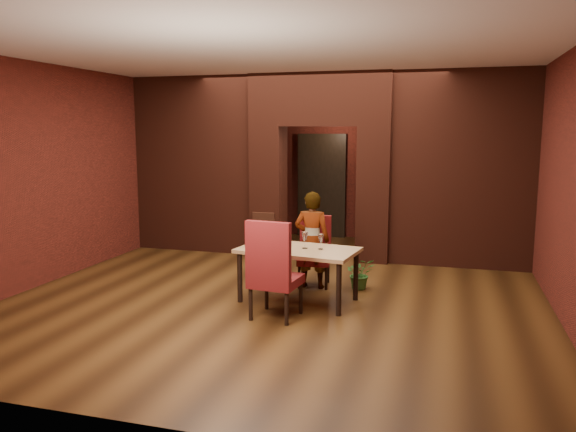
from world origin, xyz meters
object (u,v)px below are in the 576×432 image
person_seated (312,240)px  water_bottle (267,234)px  chair_far (314,252)px  wine_glass_c (321,242)px  wine_bucket (251,239)px  chair_near (276,268)px  dining_table (298,275)px  potted_plant (360,273)px  wine_glass_a (283,240)px  wine_glass_b (305,240)px

person_seated → water_bottle: bearing=51.2°
chair_far → wine_glass_c: size_ratio=5.09×
chair_far → wine_bucket: size_ratio=4.85×
person_seated → wine_glass_c: size_ratio=7.03×
wine_glass_c → person_seated: bearing=112.5°
chair_near → wine_glass_c: (0.38, 0.72, 0.21)m
dining_table → potted_plant: (0.70, 0.80, -0.13)m
water_bottle → potted_plant: 1.50m
wine_glass_c → wine_glass_a: bearing=179.4°
dining_table → wine_glass_c: (0.29, 0.03, 0.45)m
wine_glass_c → water_bottle: water_bottle is taller
person_seated → wine_glass_c: bearing=111.7°
wine_glass_c → water_bottle: (-0.74, 0.06, 0.06)m
chair_near → wine_bucket: chair_near is taller
wine_glass_b → wine_glass_c: 0.21m
chair_near → water_bottle: size_ratio=3.80×
person_seated → wine_glass_b: (0.06, -0.66, 0.13)m
wine_glass_a → dining_table: bearing=-8.8°
person_seated → chair_far: bearing=-97.5°
wine_glass_a → chair_far: bearing=71.6°
wine_bucket → chair_far: bearing=51.2°
wine_glass_b → water_bottle: size_ratio=0.69×
chair_far → wine_bucket: (-0.67, -0.83, 0.31)m
chair_far → person_seated: bearing=-104.4°
chair_near → wine_glass_c: chair_near is taller
chair_far → chair_near: bearing=-102.4°
person_seated → water_bottle: person_seated is taller
chair_far → wine_glass_b: bearing=-93.7°
chair_near → potted_plant: bearing=-111.8°
wine_glass_c → wine_bucket: size_ratio=0.95×
person_seated → wine_bucket: person_seated is taller
chair_near → water_bottle: 0.90m
person_seated → wine_glass_c: person_seated is taller
dining_table → water_bottle: (-0.45, 0.08, 0.51)m
wine_bucket → person_seated: bearing=48.4°
wine_glass_c → potted_plant: bearing=62.2°
potted_plant → wine_glass_b: bearing=-128.5°
person_seated → water_bottle: 0.78m
water_bottle → chair_near: bearing=-65.1°
wine_glass_b → wine_glass_c: (0.21, 0.00, -0.01)m
dining_table → wine_bucket: 0.79m
chair_far → potted_plant: bearing=-5.6°
chair_far → person_seated: 0.21m
dining_table → person_seated: 0.77m
chair_near → potted_plant: chair_near is taller
wine_glass_b → person_seated: bearing=95.4°
chair_far → water_bottle: water_bottle is taller
dining_table → chair_near: chair_near is taller
dining_table → person_seated: (0.02, 0.69, 0.34)m
potted_plant → wine_glass_c: bearing=-117.8°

